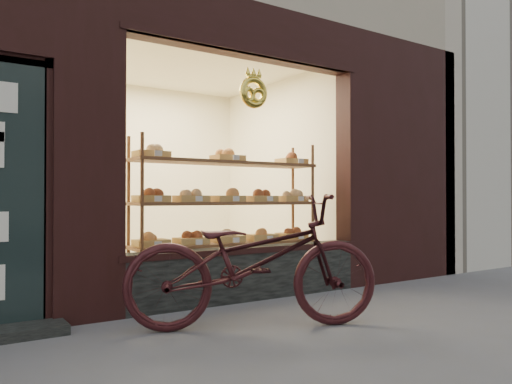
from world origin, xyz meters
TOP-DOWN VIEW (x-y plane):
  - ground at (0.00, 0.00)m, footprint 90.00×90.00m
  - neighbor_right at (9.60, 5.50)m, footprint 12.00×7.00m
  - display_shelf at (0.45, 2.55)m, footprint 2.20×0.45m
  - bicycle at (-0.13, 1.13)m, footprint 2.19×1.50m

SIDE VIEW (x-z plane):
  - ground at x=0.00m, z-range 0.00..0.00m
  - bicycle at x=-0.13m, z-range 0.00..1.09m
  - display_shelf at x=0.45m, z-range -0.01..1.69m
  - neighbor_right at x=9.60m, z-range 0.00..9.00m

